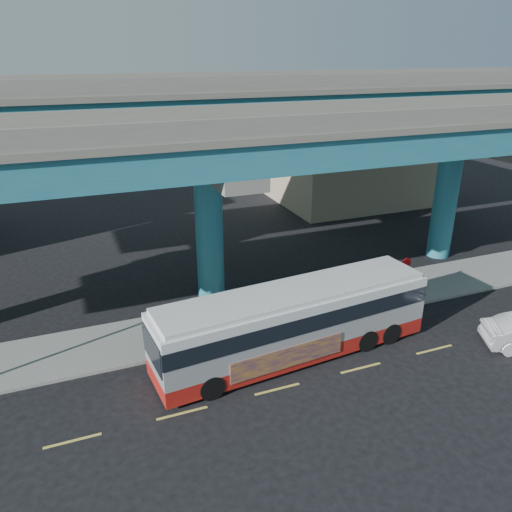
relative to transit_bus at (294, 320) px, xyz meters
name	(u,v)px	position (x,y,z in m)	size (l,w,h in m)	color
ground	(274,385)	(-1.70, -1.77, -1.81)	(120.00, 120.00, 0.00)	black
sidewalk	(232,322)	(-1.70, 3.73, -1.74)	(70.00, 4.00, 0.15)	gray
lane_markings	(277,389)	(-1.70, -2.07, -1.81)	(58.00, 0.12, 0.01)	#D8C64C
viaduct	(205,131)	(-1.70, 7.34, 7.33)	(52.00, 12.40, 11.70)	#21667E
building_beige	(356,162)	(16.30, 21.21, 1.69)	(14.00, 10.23, 7.00)	tan
transit_bus	(294,320)	(0.00, 0.00, 0.00)	(13.08, 3.92, 3.31)	#A21913
stop_sign	(405,270)	(7.77, 2.41, 0.16)	(0.75, 0.20, 2.53)	gray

